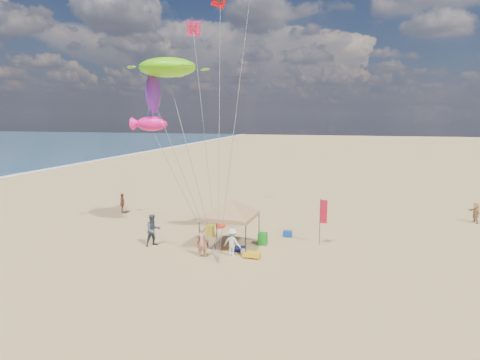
{
  "coord_description": "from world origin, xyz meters",
  "views": [
    {
      "loc": [
        5.83,
        -18.94,
        7.55
      ],
      "look_at": [
        0.0,
        3.0,
        4.0
      ],
      "focal_mm": 31.27,
      "sensor_mm": 36.0,
      "label": 1
    }
  ],
  "objects_px": {
    "canopy_tent": "(230,201)",
    "person_near_b": "(153,230)",
    "cooler_red": "(203,244)",
    "person_near_c": "(232,242)",
    "feather_flag": "(323,214)",
    "beach_cart": "(252,254)",
    "person_far_c": "(476,212)",
    "cooler_blue": "(288,234)",
    "chair_yellow": "(210,231)",
    "chair_green": "(263,239)",
    "person_near_a": "(202,242)",
    "person_far_a": "(122,203)"
  },
  "relations": [
    {
      "from": "person_far_a",
      "to": "person_near_a",
      "type": "bearing_deg",
      "value": -153.23
    },
    {
      "from": "canopy_tent",
      "to": "person_near_b",
      "type": "relative_size",
      "value": 2.87
    },
    {
      "from": "cooler_blue",
      "to": "person_far_c",
      "type": "distance_m",
      "value": 14.1
    },
    {
      "from": "chair_yellow",
      "to": "chair_green",
      "type": "bearing_deg",
      "value": -13.38
    },
    {
      "from": "chair_yellow",
      "to": "person_near_c",
      "type": "xyz_separation_m",
      "value": [
        2.37,
        -3.21,
        0.41
      ]
    },
    {
      "from": "chair_green",
      "to": "person_near_a",
      "type": "distance_m",
      "value": 4.0
    },
    {
      "from": "beach_cart",
      "to": "person_near_c",
      "type": "bearing_deg",
      "value": 177.44
    },
    {
      "from": "person_far_a",
      "to": "feather_flag",
      "type": "bearing_deg",
      "value": -128.38
    },
    {
      "from": "cooler_red",
      "to": "person_near_c",
      "type": "bearing_deg",
      "value": -26.81
    },
    {
      "from": "cooler_red",
      "to": "person_near_c",
      "type": "height_order",
      "value": "person_near_c"
    },
    {
      "from": "cooler_blue",
      "to": "chair_green",
      "type": "height_order",
      "value": "chair_green"
    },
    {
      "from": "chair_yellow",
      "to": "person_near_b",
      "type": "distance_m",
      "value": 3.74
    },
    {
      "from": "person_near_a",
      "to": "beach_cart",
      "type": "bearing_deg",
      "value": 178.49
    },
    {
      "from": "cooler_red",
      "to": "chair_green",
      "type": "distance_m",
      "value": 3.51
    },
    {
      "from": "cooler_red",
      "to": "beach_cart",
      "type": "distance_m",
      "value": 3.34
    },
    {
      "from": "cooler_blue",
      "to": "cooler_red",
      "type": "bearing_deg",
      "value": -143.43
    },
    {
      "from": "canopy_tent",
      "to": "person_near_a",
      "type": "bearing_deg",
      "value": -119.85
    },
    {
      "from": "person_near_b",
      "to": "person_far_c",
      "type": "height_order",
      "value": "person_near_b"
    },
    {
      "from": "chair_green",
      "to": "person_near_c",
      "type": "height_order",
      "value": "person_near_c"
    },
    {
      "from": "canopy_tent",
      "to": "person_near_a",
      "type": "height_order",
      "value": "canopy_tent"
    },
    {
      "from": "cooler_red",
      "to": "cooler_blue",
      "type": "distance_m",
      "value": 5.51
    },
    {
      "from": "chair_yellow",
      "to": "beach_cart",
      "type": "distance_m",
      "value": 4.76
    },
    {
      "from": "person_near_b",
      "to": "beach_cart",
      "type": "bearing_deg",
      "value": -55.92
    },
    {
      "from": "canopy_tent",
      "to": "chair_yellow",
      "type": "xyz_separation_m",
      "value": [
        -1.89,
        1.93,
        -2.42
      ]
    },
    {
      "from": "cooler_blue",
      "to": "canopy_tent",
      "type": "bearing_deg",
      "value": -133.04
    },
    {
      "from": "chair_yellow",
      "to": "person_far_a",
      "type": "bearing_deg",
      "value": 153.94
    },
    {
      "from": "cooler_red",
      "to": "person_near_b",
      "type": "distance_m",
      "value": 3.0
    },
    {
      "from": "chair_green",
      "to": "person_far_c",
      "type": "height_order",
      "value": "person_far_c"
    },
    {
      "from": "chair_green",
      "to": "person_far_a",
      "type": "bearing_deg",
      "value": 157.44
    },
    {
      "from": "cooler_red",
      "to": "person_near_a",
      "type": "xyz_separation_m",
      "value": [
        0.54,
        -1.58,
        0.64
      ]
    },
    {
      "from": "feather_flag",
      "to": "cooler_red",
      "type": "bearing_deg",
      "value": -162.05
    },
    {
      "from": "cooler_blue",
      "to": "person_far_a",
      "type": "bearing_deg",
      "value": 166.96
    },
    {
      "from": "person_near_b",
      "to": "person_near_c",
      "type": "distance_m",
      "value": 4.96
    },
    {
      "from": "chair_green",
      "to": "person_near_c",
      "type": "relative_size",
      "value": 0.46
    },
    {
      "from": "person_near_c",
      "to": "person_far_a",
      "type": "relative_size",
      "value": 0.98
    },
    {
      "from": "person_near_c",
      "to": "canopy_tent",
      "type": "bearing_deg",
      "value": -56.87
    },
    {
      "from": "beach_cart",
      "to": "person_near_b",
      "type": "relative_size",
      "value": 0.48
    },
    {
      "from": "person_far_a",
      "to": "beach_cart",
      "type": "bearing_deg",
      "value": -144.9
    },
    {
      "from": "beach_cart",
      "to": "person_far_a",
      "type": "relative_size",
      "value": 0.58
    },
    {
      "from": "person_far_c",
      "to": "canopy_tent",
      "type": "bearing_deg",
      "value": -77.53
    },
    {
      "from": "beach_cart",
      "to": "person_far_c",
      "type": "xyz_separation_m",
      "value": [
        13.58,
        11.22,
        0.54
      ]
    },
    {
      "from": "feather_flag",
      "to": "person_near_c",
      "type": "bearing_deg",
      "value": -144.97
    },
    {
      "from": "cooler_red",
      "to": "cooler_blue",
      "type": "xyz_separation_m",
      "value": [
        4.43,
        3.28,
        0.0
      ]
    },
    {
      "from": "person_near_a",
      "to": "canopy_tent",
      "type": "bearing_deg",
      "value": -131.89
    },
    {
      "from": "beach_cart",
      "to": "cooler_blue",
      "type": "bearing_deg",
      "value": 73.8
    },
    {
      "from": "person_near_a",
      "to": "person_far_c",
      "type": "relative_size",
      "value": 1.12
    },
    {
      "from": "cooler_red",
      "to": "chair_green",
      "type": "height_order",
      "value": "chair_green"
    },
    {
      "from": "beach_cart",
      "to": "person_near_b",
      "type": "distance_m",
      "value": 6.08
    },
    {
      "from": "feather_flag",
      "to": "person_near_a",
      "type": "distance_m",
      "value": 7.2
    },
    {
      "from": "cooler_red",
      "to": "chair_yellow",
      "type": "height_order",
      "value": "chair_yellow"
    }
  ]
}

